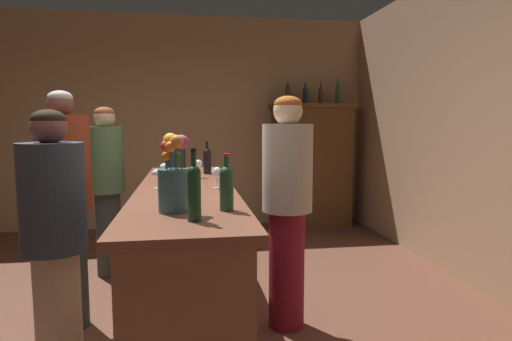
{
  "coord_description": "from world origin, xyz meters",
  "views": [
    {
      "loc": [
        0.23,
        -2.78,
        1.46
      ],
      "look_at": [
        0.75,
        0.54,
        1.09
      ],
      "focal_mm": 30.46,
      "sensor_mm": 36.0,
      "label": 1
    }
  ],
  "objects_px": {
    "wine_bottle_malbec": "(178,166)",
    "patron_in_grey": "(65,201)",
    "wine_glass_spare": "(217,173)",
    "display_cabinet": "(312,163)",
    "display_bottle_left": "(288,93)",
    "display_bottle_center": "(321,94)",
    "wine_bottle_rose": "(182,159)",
    "wine_bottle_riesling": "(172,168)",
    "bartender": "(287,202)",
    "patron_near_entrance": "(54,237)",
    "display_bottle_midright": "(338,93)",
    "wine_bottle_pinot": "(194,190)",
    "flower_arrangement": "(173,178)",
    "wine_glass_rear": "(165,168)",
    "display_bottle_midleft": "(305,94)",
    "wine_bottle_chardonnay": "(226,185)",
    "patron_in_navy": "(107,183)",
    "wine_glass_front": "(158,174)",
    "wine_glass_mid": "(199,164)",
    "bar_counter": "(187,259)",
    "wine_bottle_merlot": "(207,160)",
    "cheese_plate": "(188,176)"
  },
  "relations": [
    {
      "from": "wine_bottle_malbec",
      "to": "display_bottle_left",
      "type": "distance_m",
      "value": 3.18
    },
    {
      "from": "wine_bottle_pinot",
      "to": "display_bottle_center",
      "type": "distance_m",
      "value": 4.4
    },
    {
      "from": "wine_bottle_malbec",
      "to": "display_bottle_left",
      "type": "relative_size",
      "value": 0.96
    },
    {
      "from": "wine_bottle_pinot",
      "to": "patron_in_navy",
      "type": "distance_m",
      "value": 2.45
    },
    {
      "from": "display_bottle_left",
      "to": "display_bottle_center",
      "type": "bearing_deg",
      "value": 0.0
    },
    {
      "from": "wine_bottle_malbec",
      "to": "patron_in_grey",
      "type": "xyz_separation_m",
      "value": [
        -0.78,
        0.03,
        -0.24
      ]
    },
    {
      "from": "display_cabinet",
      "to": "bar_counter",
      "type": "bearing_deg",
      "value": -120.92
    },
    {
      "from": "wine_bottle_riesling",
      "to": "flower_arrangement",
      "type": "xyz_separation_m",
      "value": [
        0.03,
        -0.67,
        0.02
      ]
    },
    {
      "from": "wine_bottle_merlot",
      "to": "wine_glass_front",
      "type": "relative_size",
      "value": 2.12
    },
    {
      "from": "wine_glass_spare",
      "to": "patron_in_navy",
      "type": "distance_m",
      "value": 1.66
    },
    {
      "from": "display_bottle_left",
      "to": "display_bottle_center",
      "type": "xyz_separation_m",
      "value": [
        0.47,
        0.0,
        -0.01
      ]
    },
    {
      "from": "flower_arrangement",
      "to": "bartender",
      "type": "xyz_separation_m",
      "value": [
        0.76,
        0.79,
        -0.29
      ]
    },
    {
      "from": "display_bottle_left",
      "to": "patron_near_entrance",
      "type": "bearing_deg",
      "value": -121.56
    },
    {
      "from": "wine_glass_front",
      "to": "display_bottle_midright",
      "type": "height_order",
      "value": "display_bottle_midright"
    },
    {
      "from": "wine_glass_rear",
      "to": "cheese_plate",
      "type": "xyz_separation_m",
      "value": [
        0.16,
        0.35,
        -0.1
      ]
    },
    {
      "from": "display_bottle_midleft",
      "to": "patron_in_grey",
      "type": "distance_m",
      "value": 3.79
    },
    {
      "from": "bar_counter",
      "to": "wine_glass_rear",
      "type": "relative_size",
      "value": 18.8
    },
    {
      "from": "display_bottle_center",
      "to": "patron_in_grey",
      "type": "distance_m",
      "value": 3.94
    },
    {
      "from": "wine_glass_mid",
      "to": "wine_glass_rear",
      "type": "relative_size",
      "value": 1.02
    },
    {
      "from": "display_bottle_midleft",
      "to": "wine_glass_spare",
      "type": "bearing_deg",
      "value": -115.53
    },
    {
      "from": "wine_bottle_pinot",
      "to": "wine_glass_rear",
      "type": "height_order",
      "value": "wine_bottle_pinot"
    },
    {
      "from": "wine_glass_spare",
      "to": "display_bottle_center",
      "type": "distance_m",
      "value": 3.49
    },
    {
      "from": "wine_bottle_malbec",
      "to": "wine_glass_mid",
      "type": "relative_size",
      "value": 2.06
    },
    {
      "from": "wine_bottle_rose",
      "to": "wine_glass_spare",
      "type": "xyz_separation_m",
      "value": [
        0.24,
        -0.86,
        -0.03
      ]
    },
    {
      "from": "display_cabinet",
      "to": "display_bottle_midleft",
      "type": "bearing_deg",
      "value": 180.0
    },
    {
      "from": "patron_in_grey",
      "to": "patron_near_entrance",
      "type": "xyz_separation_m",
      "value": [
        0.12,
        -0.7,
        -0.08
      ]
    },
    {
      "from": "wine_bottle_merlot",
      "to": "wine_glass_spare",
      "type": "relative_size",
      "value": 1.95
    },
    {
      "from": "wine_bottle_malbec",
      "to": "patron_in_navy",
      "type": "bearing_deg",
      "value": 121.98
    },
    {
      "from": "wine_bottle_pinot",
      "to": "wine_glass_rear",
      "type": "xyz_separation_m",
      "value": [
        -0.19,
        1.31,
        -0.03
      ]
    },
    {
      "from": "wine_glass_spare",
      "to": "display_cabinet",
      "type": "bearing_deg",
      "value": 62.86
    },
    {
      "from": "wine_glass_front",
      "to": "flower_arrangement",
      "type": "distance_m",
      "value": 0.81
    },
    {
      "from": "display_bottle_center",
      "to": "display_bottle_midright",
      "type": "xyz_separation_m",
      "value": [
        0.25,
        0.0,
        0.02
      ]
    },
    {
      "from": "wine_bottle_chardonnay",
      "to": "patron_near_entrance",
      "type": "bearing_deg",
      "value": 160.57
    },
    {
      "from": "wine_bottle_riesling",
      "to": "flower_arrangement",
      "type": "height_order",
      "value": "flower_arrangement"
    },
    {
      "from": "display_bottle_midright",
      "to": "wine_bottle_pinot",
      "type": "bearing_deg",
      "value": -117.58
    },
    {
      "from": "wine_bottle_chardonnay",
      "to": "wine_glass_mid",
      "type": "relative_size",
      "value": 1.96
    },
    {
      "from": "flower_arrangement",
      "to": "display_bottle_left",
      "type": "height_order",
      "value": "display_bottle_left"
    },
    {
      "from": "wine_bottle_riesling",
      "to": "bartender",
      "type": "bearing_deg",
      "value": 8.21
    },
    {
      "from": "display_cabinet",
      "to": "display_bottle_midleft",
      "type": "xyz_separation_m",
      "value": [
        -0.1,
        0.0,
        0.95
      ]
    },
    {
      "from": "wine_glass_spare",
      "to": "display_bottle_midright",
      "type": "distance_m",
      "value": 3.62
    },
    {
      "from": "wine_glass_front",
      "to": "flower_arrangement",
      "type": "bearing_deg",
      "value": -81.2
    },
    {
      "from": "wine_glass_front",
      "to": "patron_in_navy",
      "type": "relative_size",
      "value": 0.08
    },
    {
      "from": "wine_bottle_chardonnay",
      "to": "display_bottle_left",
      "type": "height_order",
      "value": "display_bottle_left"
    },
    {
      "from": "display_cabinet",
      "to": "display_bottle_center",
      "type": "distance_m",
      "value": 0.97
    },
    {
      "from": "patron_near_entrance",
      "to": "flower_arrangement",
      "type": "bearing_deg",
      "value": -39.8
    },
    {
      "from": "display_cabinet",
      "to": "bartender",
      "type": "distance_m",
      "value": 3.13
    },
    {
      "from": "wine_bottle_riesling",
      "to": "wine_bottle_chardonnay",
      "type": "height_order",
      "value": "wine_bottle_riesling"
    },
    {
      "from": "flower_arrangement",
      "to": "wine_glass_spare",
      "type": "bearing_deg",
      "value": 70.53
    },
    {
      "from": "wine_bottle_chardonnay",
      "to": "display_bottle_center",
      "type": "height_order",
      "value": "display_bottle_center"
    },
    {
      "from": "wine_glass_front",
      "to": "patron_in_navy",
      "type": "xyz_separation_m",
      "value": [
        -0.56,
        1.3,
        -0.23
      ]
    }
  ]
}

